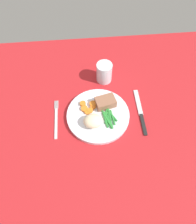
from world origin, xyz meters
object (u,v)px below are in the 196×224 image
object	(u,v)px
fork	(56,119)
water_glass	(104,74)
knife	(141,113)
dinner_plate	(98,114)
meat_portion	(105,102)

from	to	relation	value
fork	water_glass	size ratio (longest dim) A/B	1.95
knife	water_glass	distance (cm)	22.06
dinner_plate	fork	world-z (taller)	dinner_plate
fork	water_glass	xyz separation A→B (cm)	(20.11, 17.98, 3.42)
water_glass	meat_portion	bearing A→B (deg)	-94.01
fork	knife	world-z (taller)	knife
dinner_plate	water_glass	distance (cm)	18.43
fork	meat_portion	bearing A→B (deg)	7.63
meat_portion	water_glass	xyz separation A→B (cm)	(0.98, 13.99, 0.40)
meat_portion	water_glass	world-z (taller)	water_glass
meat_portion	knife	distance (cm)	14.17
dinner_plate	water_glass	bearing A→B (deg)	76.74
water_glass	dinner_plate	bearing A→B (deg)	-103.26
dinner_plate	knife	world-z (taller)	dinner_plate
dinner_plate	fork	bearing A→B (deg)	-179.08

